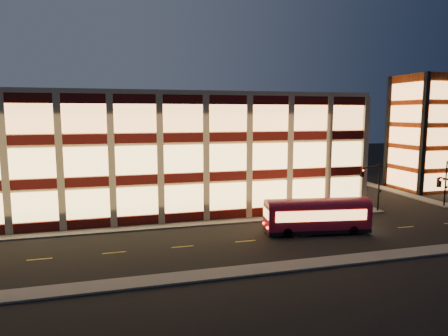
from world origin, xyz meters
name	(u,v)px	position (x,y,z in m)	size (l,w,h in m)	color
ground	(192,227)	(0.00, 0.00, 0.00)	(200.00, 200.00, 0.00)	black
sidewalk_office_south	(163,226)	(-3.00, 1.00, 0.07)	(54.00, 2.00, 0.15)	#514F4C
sidewalk_office_east	(312,188)	(23.00, 17.00, 0.07)	(2.00, 30.00, 0.15)	#514F4C
sidewalk_tower_west	(371,185)	(34.00, 17.00, 0.07)	(2.00, 30.00, 0.15)	#514F4C
sidewalk_near	(224,273)	(0.00, -13.00, 0.07)	(100.00, 2.00, 0.15)	#514F4C
office_building	(149,147)	(-2.91, 16.91, 7.25)	(50.45, 30.45, 14.50)	tan
stair_tower	(426,133)	(39.95, 11.95, 8.99)	(8.60, 8.60, 18.00)	#8C3814
traffic_signal_far	(373,180)	(22.21, 0.24, 4.11)	(3.79, 1.87, 6.00)	black
trolley_bus	(317,214)	(11.84, -5.29, 1.97)	(10.76, 4.12, 3.55)	maroon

